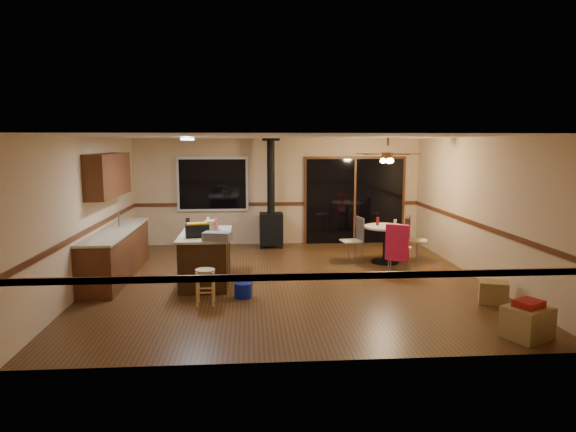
{
  "coord_description": "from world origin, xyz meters",
  "views": [
    {
      "loc": [
        -0.7,
        -9.08,
        2.49
      ],
      "look_at": [
        0.0,
        0.3,
        1.15
      ],
      "focal_mm": 32.0,
      "sensor_mm": 36.0,
      "label": 1
    }
  ],
  "objects": [
    {
      "name": "bottle_white",
      "position": [
        -1.5,
        0.62,
        1.0
      ],
      "size": [
        0.08,
        0.08,
        0.2
      ],
      "primitive_type": "cylinder",
      "rotation": [
        0.0,
        0.0,
        -0.33
      ],
      "color": "white",
      "rests_on": "kitchen_island"
    },
    {
      "name": "kitchen_island",
      "position": [
        -1.5,
        0.0,
        0.45
      ],
      "size": [
        0.88,
        1.68,
        0.9
      ],
      "color": "#361F0D",
      "rests_on": "ground"
    },
    {
      "name": "chair_near",
      "position": [
        2.12,
        0.41,
        0.6
      ],
      "size": [
        0.6,
        0.61,
        0.7
      ],
      "color": "#B8AF88",
      "rests_on": "ground"
    },
    {
      "name": "box_small_red",
      "position": [
        2.84,
        -2.99,
        0.46
      ],
      "size": [
        0.42,
        0.39,
        0.09
      ],
      "primitive_type": "cube",
      "rotation": [
        0.0,
        0.0,
        0.47
      ],
      "color": "maroon",
      "rests_on": "box_corner_a"
    },
    {
      "name": "glass_red",
      "position": [
        1.96,
        1.37,
        0.86
      ],
      "size": [
        0.07,
        0.07,
        0.17
      ],
      "primitive_type": "cylinder",
      "rotation": [
        0.0,
        0.0,
        0.05
      ],
      "color": "#590C14",
      "rests_on": "dining_table"
    },
    {
      "name": "box_on_island",
      "position": [
        -1.42,
        0.3,
        0.99
      ],
      "size": [
        0.25,
        0.31,
        0.18
      ],
      "primitive_type": "cube",
      "rotation": [
        0.0,
        0.0,
        -0.18
      ],
      "color": "olive",
      "rests_on": "kitchen_island"
    },
    {
      "name": "toolbox_black",
      "position": [
        -1.6,
        -0.37,
        1.01
      ],
      "size": [
        0.43,
        0.28,
        0.22
      ],
      "primitive_type": "cube",
      "rotation": [
        0.0,
        0.0,
        0.21
      ],
      "color": "black",
      "rests_on": "kitchen_island"
    },
    {
      "name": "glass_cream",
      "position": [
        2.29,
        1.22,
        0.85
      ],
      "size": [
        0.08,
        0.08,
        0.14
      ],
      "primitive_type": "cylinder",
      "rotation": [
        0.0,
        0.0,
        0.43
      ],
      "color": "beige",
      "rests_on": "dining_table"
    },
    {
      "name": "fluorescent_strip",
      "position": [
        -1.8,
        0.3,
        2.56
      ],
      "size": [
        0.1,
        1.2,
        0.04
      ],
      "primitive_type": "cube",
      "color": "white",
      "rests_on": "ceiling"
    },
    {
      "name": "countertop",
      "position": [
        -3.2,
        0.5,
        0.88
      ],
      "size": [
        0.64,
        3.04,
        0.04
      ],
      "primitive_type": "cube",
      "color": "beige",
      "rests_on": "lower_cabinets"
    },
    {
      "name": "blue_bucket",
      "position": [
        -0.83,
        -0.96,
        0.12
      ],
      "size": [
        0.31,
        0.31,
        0.24
      ],
      "primitive_type": "cylinder",
      "rotation": [
        0.0,
        0.0,
        0.07
      ],
      "color": "#0B199F",
      "rests_on": "floor"
    },
    {
      "name": "ceiling_fan",
      "position": [
        2.11,
        1.27,
        2.21
      ],
      "size": [
        0.24,
        0.24,
        0.55
      ],
      "color": "brown",
      "rests_on": "ceiling"
    },
    {
      "name": "toolbox_grey",
      "position": [
        -1.25,
        -0.72,
        0.97
      ],
      "size": [
        0.5,
        0.36,
        0.14
      ],
      "primitive_type": "cube",
      "rotation": [
        0.0,
        0.0,
        -0.26
      ],
      "color": "slate",
      "rests_on": "kitchen_island"
    },
    {
      "name": "chair_left",
      "position": [
        1.52,
        1.38,
        0.59
      ],
      "size": [
        0.46,
        0.46,
        0.51
      ],
      "color": "#B8AF88",
      "rests_on": "ground"
    },
    {
      "name": "bottle_pink",
      "position": [
        -1.32,
        0.2,
        1.01
      ],
      "size": [
        0.08,
        0.08,
        0.23
      ],
      "primitive_type": "cylinder",
      "rotation": [
        0.0,
        0.0,
        0.2
      ],
      "color": "#D84C8C",
      "rests_on": "kitchen_island"
    },
    {
      "name": "dining_table",
      "position": [
        2.11,
        1.27,
        0.53
      ],
      "size": [
        0.91,
        0.91,
        0.78
      ],
      "color": "black",
      "rests_on": "ground"
    },
    {
      "name": "wood_stove",
      "position": [
        -0.2,
        3.05,
        0.73
      ],
      "size": [
        0.55,
        0.5,
        2.52
      ],
      "color": "black",
      "rests_on": "ground"
    },
    {
      "name": "window",
      "position": [
        -1.6,
        3.45,
        1.5
      ],
      "size": [
        1.72,
        0.1,
        1.32
      ],
      "primitive_type": "cube",
      "color": "black",
      "rests_on": "ground"
    },
    {
      "name": "bottle_dark",
      "position": [
        -1.82,
        0.13,
        1.03
      ],
      "size": [
        0.09,
        0.09,
        0.26
      ],
      "primitive_type": "cylinder",
      "rotation": [
        0.0,
        0.0,
        0.28
      ],
      "color": "black",
      "rests_on": "kitchen_island"
    },
    {
      "name": "wall_back",
      "position": [
        0.0,
        3.5,
        1.3
      ],
      "size": [
        7.0,
        0.0,
        7.0
      ],
      "primitive_type": "plane",
      "rotation": [
        1.57,
        0.0,
        0.0
      ],
      "color": "#CFAE83",
      "rests_on": "ground"
    },
    {
      "name": "box_corner_a",
      "position": [
        2.84,
        -2.99,
        0.21
      ],
      "size": [
        0.69,
        0.65,
        0.41
      ],
      "primitive_type": "cube",
      "rotation": [
        0.0,
        0.0,
        0.47
      ],
      "color": "olive",
      "rests_on": "floor"
    },
    {
      "name": "upper_cabinets",
      "position": [
        -3.33,
        0.7,
        1.9
      ],
      "size": [
        0.35,
        2.0,
        0.8
      ],
      "primitive_type": "cube",
      "color": "#522914",
      "rests_on": "ground"
    },
    {
      "name": "wall_right",
      "position": [
        3.5,
        0.0,
        1.3
      ],
      "size": [
        0.0,
        7.0,
        7.0
      ],
      "primitive_type": "plane",
      "rotation": [
        1.57,
        0.0,
        -1.57
      ],
      "color": "#CFAE83",
      "rests_on": "ground"
    },
    {
      "name": "ceiling",
      "position": [
        0.0,
        0.0,
        2.6
      ],
      "size": [
        7.0,
        7.0,
        0.0
      ],
      "primitive_type": "plane",
      "rotation": [
        3.14,
        0.0,
        0.0
      ],
      "color": "silver",
      "rests_on": "ground"
    },
    {
      "name": "box_corner_b",
      "position": [
        3.1,
        -1.54,
        0.17
      ],
      "size": [
        0.53,
        0.5,
        0.35
      ],
      "primitive_type": "cube",
      "rotation": [
        0.0,
        0.0,
        -0.39
      ],
      "color": "olive",
      "rests_on": "floor"
    },
    {
      "name": "chair_right",
      "position": [
        2.64,
        1.38,
        0.6
      ],
      "size": [
        0.57,
        0.55,
        0.7
      ],
      "color": "#B8AF88",
      "rests_on": "ground"
    },
    {
      "name": "toolbox_yellow_lid",
      "position": [
        -1.6,
        -0.37,
        1.13
      ],
      "size": [
        0.38,
        0.25,
        0.03
      ],
      "primitive_type": "cube",
      "rotation": [
        0.0,
        0.0,
        0.21
      ],
      "color": "gold",
      "rests_on": "toolbox_black"
    },
    {
      "name": "wall_left",
      "position": [
        -3.5,
        0.0,
        1.3
      ],
      "size": [
        0.0,
        7.0,
        7.0
      ],
      "primitive_type": "plane",
      "rotation": [
        1.57,
        0.0,
        1.57
      ],
      "color": "#CFAE83",
      "rests_on": "ground"
    },
    {
      "name": "floor",
      "position": [
        0.0,
        0.0,
        0.0
      ],
      "size": [
        7.0,
        7.0,
        0.0
      ],
      "primitive_type": "plane",
      "color": "#4B2D14",
      "rests_on": "ground"
    },
    {
      "name": "sliding_door",
      "position": [
        1.9,
        3.45,
        1.05
      ],
      "size": [
        2.52,
        0.1,
        2.1
      ],
      "primitive_type": "cube",
      "color": "black",
      "rests_on": "ground"
    },
    {
      "name": "lower_cabinets",
      "position": [
        -3.2,
        0.5,
        0.43
      ],
      "size": [
        0.6,
        3.0,
        0.86
      ],
      "primitive_type": "cube",
      "color": "#522914",
      "rests_on": "ground"
    },
    {
      "name": "bar_stool",
      "position": [
        -1.4,
        -1.29,
        0.28
      ],
      "size": [
        0.37,
        0.37,
        0.56
      ],
      "primitive_type": "cylinder",
      "rotation": [
        0.0,
        0.0,
        -0.26
      ],
      "color": "tan",
      "rests_on": "floor"
    },
    {
      "name": "box_under_window",
      "position": [
        -1.6,
        2.99,
        0.21
      ],
      "size": [
        0.58,
        0.49,
        0.43
      ],
      "primitive_type": "cube",
      "rotation": [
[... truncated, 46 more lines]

